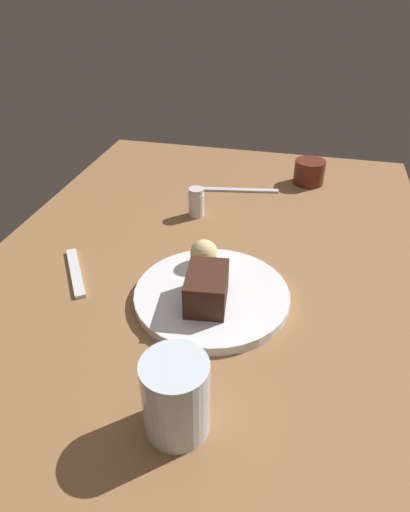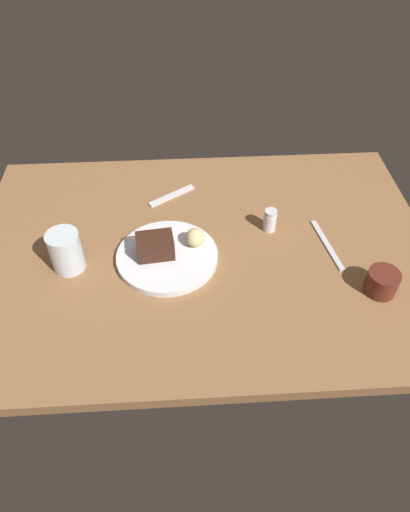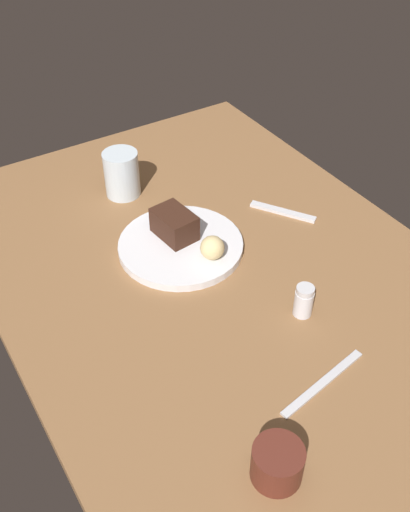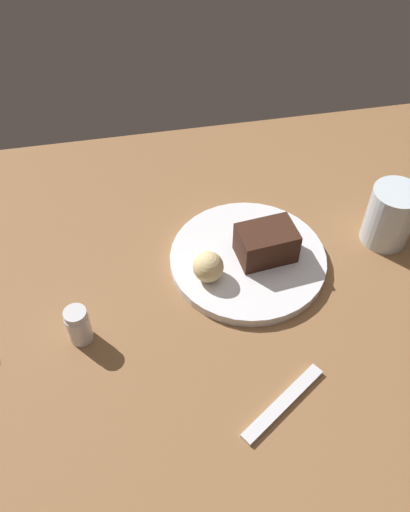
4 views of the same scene
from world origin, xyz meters
TOP-DOWN VIEW (x-y plane):
  - dining_table at (0.00, 0.00)cm, footprint 120.00×84.00cm
  - dessert_plate at (-9.33, -3.07)cm, footprint 25.73×25.73cm
  - chocolate_cake_slice at (-12.10, -2.84)cm, footprint 9.80×7.29cm
  - bread_roll at (-2.05, 0.09)cm, footprint 4.89×4.89cm
  - salt_shaker at (18.27, 6.56)cm, footprint 3.48×3.48cm
  - water_glass at (-33.69, -4.21)cm, footprint 7.99×7.99cm
  - coffee_cup at (41.05, -16.74)cm, footprint 7.51×7.51cm
  - dessert_spoon at (-7.97, 22.42)cm, footprint 13.54×9.72cm
  - butter_knife at (32.49, -0.63)cm, footprint 4.57×18.97cm

SIDE VIEW (x-z plane):
  - dining_table at x=0.00cm, z-range 0.00..3.00cm
  - butter_knife at x=32.49cm, z-range 3.00..3.50cm
  - dessert_spoon at x=-7.97cm, z-range 3.00..3.70cm
  - dessert_plate at x=-9.33cm, z-range 3.00..4.66cm
  - coffee_cup at x=41.05cm, z-range 3.00..8.91cm
  - salt_shaker at x=18.27cm, z-range 2.95..9.39cm
  - bread_roll at x=-2.05cm, z-range 4.66..9.55cm
  - chocolate_cake_slice at x=-12.10cm, z-range 4.66..10.30cm
  - water_glass at x=-33.69cm, z-range 3.00..13.67cm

